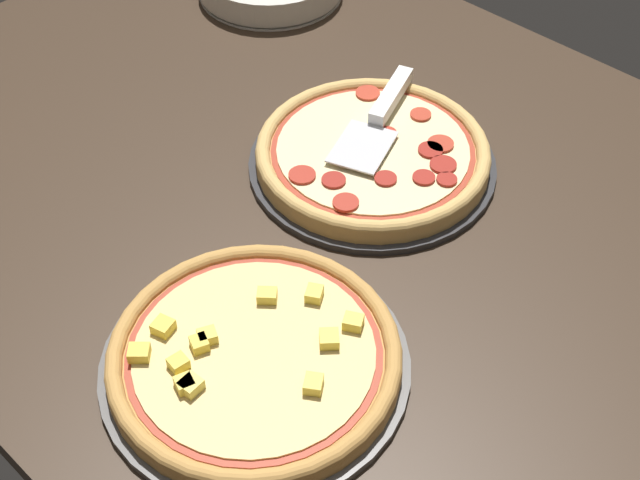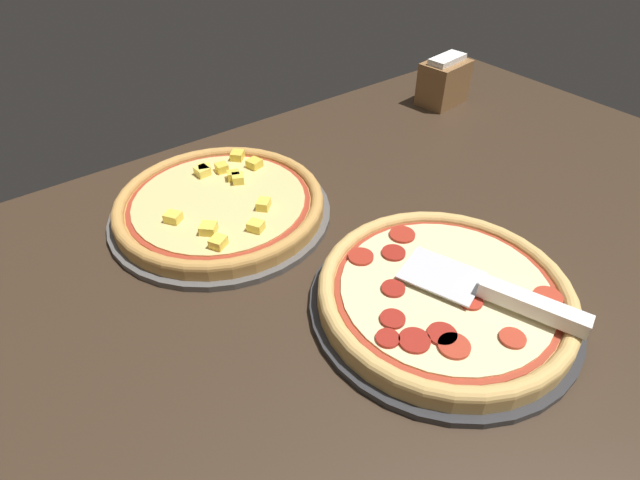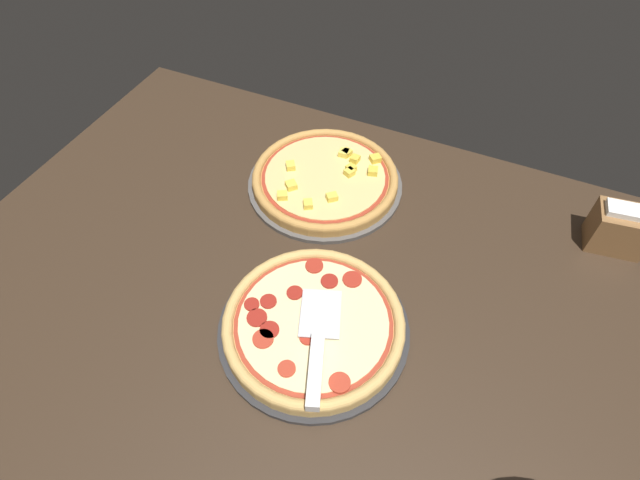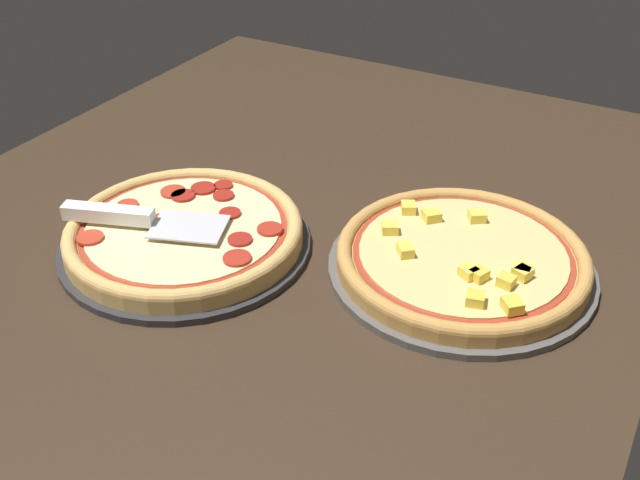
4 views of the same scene
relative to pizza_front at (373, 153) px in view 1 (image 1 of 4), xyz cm
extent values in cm
cube|color=#38281C|center=(-0.70, 7.84, -4.37)|extent=(150.82, 103.47, 3.60)
cylinder|color=#2D2D30|center=(0.03, 0.00, -2.07)|extent=(34.02, 34.02, 1.00)
cylinder|color=#DBAD60|center=(0.03, 0.00, -0.57)|extent=(31.98, 31.98, 2.01)
torus|color=#DBAD60|center=(0.03, 0.00, 0.43)|extent=(31.98, 31.98, 1.99)
cylinder|color=#A33823|center=(0.03, 0.00, 0.51)|extent=(27.79, 27.79, 0.15)
cylinder|color=beige|center=(0.03, 0.00, 0.63)|extent=(26.22, 26.22, 0.40)
cylinder|color=maroon|center=(-5.40, 3.75, 1.03)|extent=(2.96, 2.96, 0.40)
cylinder|color=#B73823|center=(-6.23, -6.75, 1.03)|extent=(3.62, 3.62, 0.40)
cylinder|color=#B73823|center=(-0.19, -9.95, 1.03)|extent=(2.98, 2.98, 0.40)
cylinder|color=maroon|center=(-0.25, 8.63, 1.03)|extent=(3.20, 3.20, 0.40)
cylinder|color=#B73823|center=(8.55, -8.62, 1.03)|extent=(3.53, 3.53, 0.40)
cylinder|color=#AD2D1E|center=(0.56, -3.42, 1.03)|extent=(2.91, 2.91, 0.40)
cylinder|color=maroon|center=(-9.14, -3.59, 1.03)|extent=(3.59, 3.59, 0.40)
cylinder|color=#AD2D1E|center=(-4.69, 10.69, 1.03)|extent=(3.39, 3.39, 0.40)
cylinder|color=maroon|center=(-6.04, -4.81, 1.03)|extent=(3.39, 3.39, 0.40)
cylinder|color=maroon|center=(-11.31, -1.57, 1.03)|extent=(2.73, 2.73, 0.40)
cylinder|color=maroon|center=(-8.89, 0.19, 1.03)|extent=(2.99, 2.99, 0.40)
cylinder|color=#AD2D1E|center=(2.97, 10.73, 1.03)|extent=(3.60, 3.60, 0.40)
cylinder|color=#565451|center=(-13.00, 34.64, -2.07)|extent=(34.52, 34.52, 1.00)
cylinder|color=#C68E47|center=(-13.00, 34.64, -0.72)|extent=(32.45, 32.45, 1.70)
torus|color=#C68E47|center=(-13.00, 34.64, 0.12)|extent=(32.45, 32.45, 1.93)
cylinder|color=#A33823|center=(-13.00, 34.64, 0.20)|extent=(28.20, 28.20, 0.15)
cylinder|color=#E5C67A|center=(-13.00, 34.64, 0.32)|extent=(26.61, 26.61, 0.40)
cube|color=yellow|center=(-3.61, 39.53, 1.20)|extent=(2.59, 2.63, 1.36)
cube|color=yellow|center=(-4.54, 43.63, 1.20)|extent=(3.05, 3.04, 1.36)
cube|color=#F4D64C|center=(-18.12, 28.15, 1.20)|extent=(3.10, 3.10, 1.36)
cube|color=#F4D64C|center=(-11.19, 42.89, 1.20)|extent=(2.45, 2.39, 1.36)
cube|color=#F4D64C|center=(-12.45, 24.59, 1.20)|extent=(2.67, 2.78, 1.36)
cube|color=#F4D64C|center=(-8.72, 28.48, 1.20)|extent=(2.88, 2.84, 1.36)
cube|color=yellow|center=(-8.33, 38.35, 1.20)|extent=(2.50, 2.42, 1.36)
cube|color=#F9E05B|center=(-11.80, 42.56, 1.20)|extent=(2.20, 2.34, 1.36)
cube|color=#F4D64C|center=(-20.98, 33.66, 1.20)|extent=(2.83, 2.91, 1.36)
cube|color=#F4D64C|center=(-8.19, 37.06, 1.20)|extent=(2.55, 2.64, 1.36)
cube|color=yellow|center=(-8.69, 41.62, 1.20)|extent=(2.06, 2.17, 1.36)
cube|color=#F4D64C|center=(-18.45, 24.61, 1.20)|extent=(2.82, 2.72, 1.36)
cube|color=silver|center=(0.71, 1.46, 1.55)|extent=(9.85, 11.42, 0.24)
cube|color=white|center=(4.49, -8.92, 2.43)|extent=(6.34, 12.49, 2.00)
camera|label=1|loc=(-58.78, 72.58, 78.15)|focal=50.00mm
camera|label=2|loc=(-38.95, -25.62, 44.77)|focal=28.00mm
camera|label=3|loc=(19.08, -39.81, 76.41)|focal=28.00mm
camera|label=4|loc=(64.54, 57.28, 54.84)|focal=42.00mm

